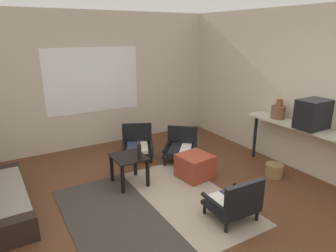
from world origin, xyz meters
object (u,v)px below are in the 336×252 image
Objects in this scene: armchair_corner at (181,146)px; ottoman_orange at (195,166)px; wicker_basket at (274,170)px; armchair_striped_foreground at (235,202)px; console_shelf at (297,130)px; clay_vase at (278,111)px; glass_bottle at (139,151)px; coffee_table at (129,163)px; armchair_by_window at (137,143)px; crt_television at (313,114)px.

armchair_corner reaches higher than ottoman_orange.
armchair_striped_foreground is at bearing -157.39° from wicker_basket.
clay_vase is (-0.00, 0.40, 0.23)m from console_shelf.
armchair_corner is at bearing 130.54° from console_shelf.
console_shelf is at bearing 15.89° from armchair_striped_foreground.
glass_bottle is at bearing 168.22° from ottoman_orange.
ottoman_orange reaches higher than wicker_basket.
coffee_table is at bearing -161.55° from armchair_corner.
glass_bottle is (-2.38, 0.91, -0.19)m from console_shelf.
armchair_corner is 3.09× the size of glass_bottle.
console_shelf reaches higher than coffee_table.
armchair_striped_foreground is 0.32× the size of console_shelf.
armchair_by_window is at bearing 58.55° from coffee_table.
coffee_table is 1.74m from armchair_striped_foreground.
coffee_table is 1.50× the size of clay_vase.
glass_bottle reaches higher than armchair_corner.
armchair_striped_foreground is 2.10m from clay_vase.
wicker_basket is (-0.33, 0.09, -0.67)m from console_shelf.
crt_television is 1.35× the size of clay_vase.
console_shelf is at bearing -16.05° from wicker_basket.
armchair_by_window is at bearing 66.88° from glass_bottle.
armchair_by_window reaches higher than coffee_table.
wicker_basket is (-0.33, -0.31, -0.90)m from clay_vase.
clay_vase reaches higher than wicker_basket.
glass_bottle is (-1.11, -0.57, 0.33)m from armchair_corner.
armchair_by_window reaches higher than ottoman_orange.
armchair_by_window is 1.63× the size of crt_television.
armchair_by_window is 2.20× the size of clay_vase.
armchair_corner is at bearing 26.95° from glass_bottle.
armchair_corner is 2.97× the size of wicker_basket.
ottoman_orange is at bearing -18.96° from coffee_table.
crt_television is at bearing -90.28° from clay_vase.
armchair_corner is 2.29m from crt_television.
clay_vase is (1.91, -1.62, 0.75)m from armchair_by_window.
armchair_by_window reaches higher than armchair_corner.
armchair_corner is (1.22, 0.41, -0.11)m from coffee_table.
crt_television is at bearing -27.66° from coffee_table.
crt_television is (1.26, -1.71, 0.85)m from armchair_corner.
console_shelf is at bearing -49.46° from armchair_corner.
armchair_corner is at bearing 139.63° from clay_vase.
console_shelf reaches higher than ottoman_orange.
clay_vase reaches higher than armchair_by_window.
armchair_by_window is 1.59× the size of ottoman_orange.
armchair_corner is 1.82m from clay_vase.
coffee_table is at bearing 164.97° from clay_vase.
wicker_basket is at bearing -21.77° from glass_bottle.
console_shelf is (1.91, -2.03, 0.52)m from armchair_by_window.
crt_television reaches higher than ottoman_orange.
armchair_corner is 0.46× the size of console_shelf.
ottoman_orange is at bearing 151.31° from wicker_basket.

